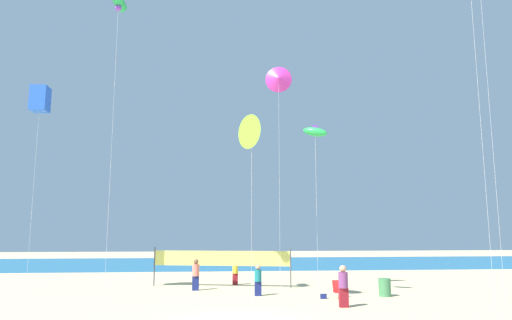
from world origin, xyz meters
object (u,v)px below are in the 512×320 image
object	(u,v)px
volleyball_net	(221,260)
kite_magenta_delta	(279,79)
trash_barrel	(385,287)
kite_lime_delta	(252,132)
beach_handbag	(323,296)
kite_green_inflatable	(315,132)
beachgoer_coral_shirt	(196,274)
folding_beach_chair	(338,289)
kite_green_tube	(119,2)
beachgoer_plum_shirt	(343,285)
beachgoer_mustard_shirt	(235,271)
beachgoer_teal_shirt	(258,279)
kite_blue_box	(40,99)

from	to	relation	value
volleyball_net	kite_magenta_delta	size ratio (longest dim) A/B	0.64
trash_barrel	kite_lime_delta	world-z (taller)	kite_lime_delta
beach_handbag	kite_green_inflatable	size ratio (longest dim) A/B	0.03
beachgoer_coral_shirt	folding_beach_chair	world-z (taller)	beachgoer_coral_shirt
folding_beach_chair	kite_green_tube	size ratio (longest dim) A/B	0.06
trash_barrel	kite_green_tube	distance (m)	20.29
beach_handbag	kite_green_inflatable	world-z (taller)	kite_green_inflatable
beachgoer_plum_shirt	folding_beach_chair	size ratio (longest dim) A/B	2.10
trash_barrel	kite_magenta_delta	world-z (taller)	kite_magenta_delta
beachgoer_mustard_shirt	beachgoer_teal_shirt	world-z (taller)	beachgoer_teal_shirt
beachgoer_teal_shirt	kite_blue_box	bearing A→B (deg)	-153.61
beach_handbag	kite_lime_delta	xyz separation A→B (m)	(-3.77, -1.25, 8.17)
kite_green_tube	kite_blue_box	bearing A→B (deg)	144.35
beachgoer_teal_shirt	kite_green_inflatable	world-z (taller)	kite_green_inflatable
beach_handbag	beachgoer_mustard_shirt	bearing A→B (deg)	122.81
volleyball_net	kite_lime_delta	size ratio (longest dim) A/B	0.92
beachgoer_coral_shirt	folding_beach_chair	bearing A→B (deg)	-157.98
beachgoer_teal_shirt	volleyball_net	xyz separation A→B (m)	(-1.90, 4.01, 0.77)
folding_beach_chair	kite_green_inflatable	distance (m)	8.28
kite_magenta_delta	kite_lime_delta	world-z (taller)	kite_magenta_delta
beachgoer_mustard_shirt	volleyball_net	xyz separation A→B (m)	(-0.92, -1.11, 0.81)
folding_beach_chair	kite_green_tube	world-z (taller)	kite_green_tube
beach_handbag	kite_lime_delta	size ratio (longest dim) A/B	0.03
beachgoer_teal_shirt	beachgoer_coral_shirt	world-z (taller)	beachgoer_coral_shirt
volleyball_net	kite_magenta_delta	world-z (taller)	kite_magenta_delta
volleyball_net	kite_green_inflatable	distance (m)	10.01
trash_barrel	kite_green_inflatable	xyz separation A→B (m)	(-3.66, -0.37, 8.21)
beach_handbag	kite_blue_box	distance (m)	18.91
trash_barrel	beach_handbag	distance (m)	3.50
kite_blue_box	kite_green_inflatable	distance (m)	15.53
beachgoer_mustard_shirt	kite_green_tube	bearing A→B (deg)	179.87
kite_magenta_delta	folding_beach_chair	bearing A→B (deg)	-36.92
folding_beach_chair	trash_barrel	bearing A→B (deg)	-22.82
volleyball_net	beachgoer_coral_shirt	bearing A→B (deg)	-135.43
beachgoer_coral_shirt	kite_green_inflatable	size ratio (longest dim) A/B	0.20
beach_handbag	kite_magenta_delta	size ratio (longest dim) A/B	0.02
kite_blue_box	kite_green_inflatable	xyz separation A→B (m)	(15.24, -2.19, -2.07)
volleyball_net	beach_handbag	xyz separation A→B (m)	(5.10, -5.38, -1.52)
kite_magenta_delta	kite_blue_box	size ratio (longest dim) A/B	1.14
kite_green_inflatable	kite_lime_delta	bearing A→B (deg)	-157.85
beachgoer_teal_shirt	kite_magenta_delta	size ratio (longest dim) A/B	0.12
beachgoer_teal_shirt	beachgoer_plum_shirt	size ratio (longest dim) A/B	0.87
trash_barrel	beach_handbag	xyz separation A→B (m)	(-3.44, -0.57, -0.34)
volleyball_net	kite_green_tube	distance (m)	15.83
beachgoer_mustard_shirt	trash_barrel	world-z (taller)	beachgoer_mustard_shirt
beach_handbag	kite_green_tube	xyz separation A→B (m)	(-10.62, -1.08, 14.88)
beachgoer_plum_shirt	volleyball_net	xyz separation A→B (m)	(-5.40, 8.02, 0.64)
volleyball_net	beach_handbag	distance (m)	7.57
beachgoer_plum_shirt	kite_blue_box	xyz separation A→B (m)	(-15.76, 5.03, 9.76)
kite_blue_box	beachgoer_mustard_shirt	bearing A→B (deg)	20.00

